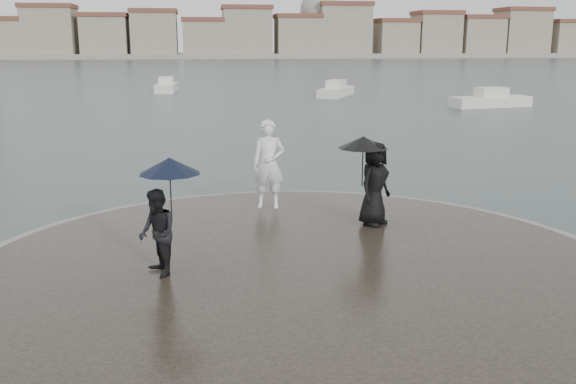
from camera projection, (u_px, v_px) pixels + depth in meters
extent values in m
cylinder|color=gray|center=(298.00, 278.00, 11.49)|extent=(12.50, 12.50, 0.32)
cylinder|color=#2D261E|center=(298.00, 277.00, 11.48)|extent=(11.90, 11.90, 0.36)
imported|color=white|center=(269.00, 164.00, 15.38)|extent=(0.87, 0.67, 2.13)
imported|color=black|center=(157.00, 233.00, 10.93)|extent=(0.81, 0.90, 1.51)
cylinder|color=black|center=(171.00, 197.00, 10.92)|extent=(0.02, 0.02, 0.90)
cone|color=black|center=(170.00, 166.00, 10.79)|extent=(1.05, 1.05, 0.28)
imported|color=black|center=(374.00, 184.00, 13.96)|extent=(1.06, 1.04, 1.84)
cylinder|color=black|center=(363.00, 166.00, 13.94)|extent=(0.02, 0.02, 0.90)
cone|color=black|center=(363.00, 142.00, 13.82)|extent=(1.10, 1.10, 0.26)
cube|color=gray|center=(204.00, 56.00, 165.15)|extent=(260.00, 20.00, 1.20)
cube|color=gray|center=(4.00, 40.00, 154.94)|extent=(10.00, 10.00, 9.00)
cube|color=brown|center=(1.00, 19.00, 153.80)|extent=(10.60, 10.60, 1.00)
cube|color=gray|center=(50.00, 34.00, 156.07)|extent=(12.00, 10.00, 12.00)
cube|color=brown|center=(48.00, 6.00, 154.58)|extent=(12.60, 10.60, 1.00)
cube|color=gray|center=(105.00, 38.00, 158.04)|extent=(11.00, 10.00, 10.00)
cube|color=brown|center=(104.00, 15.00, 156.78)|extent=(11.60, 10.60, 1.00)
cube|color=gray|center=(155.00, 36.00, 159.53)|extent=(11.00, 10.00, 11.00)
cube|color=brown|center=(154.00, 11.00, 158.15)|extent=(11.60, 10.60, 1.00)
cube|color=gray|center=(203.00, 40.00, 161.36)|extent=(10.00, 10.00, 9.00)
cube|color=brown|center=(203.00, 20.00, 160.22)|extent=(10.60, 10.60, 1.00)
cube|color=gray|center=(247.00, 34.00, 162.49)|extent=(12.00, 10.00, 12.00)
cube|color=brown|center=(247.00, 8.00, 161.00)|extent=(12.60, 10.60, 1.00)
cube|color=gray|center=(297.00, 38.00, 164.46)|extent=(11.00, 10.00, 10.00)
cube|color=brown|center=(298.00, 16.00, 163.20)|extent=(11.60, 10.60, 1.00)
cube|color=gray|center=(343.00, 32.00, 165.72)|extent=(13.00, 10.00, 13.00)
cube|color=brown|center=(344.00, 4.00, 164.11)|extent=(13.60, 10.60, 1.00)
cube|color=gray|center=(395.00, 40.00, 168.05)|extent=(10.00, 10.00, 9.00)
cube|color=brown|center=(396.00, 21.00, 166.91)|extent=(10.60, 10.60, 1.00)
cube|color=gray|center=(436.00, 36.00, 169.30)|extent=(11.00, 10.00, 11.00)
cube|color=brown|center=(437.00, 13.00, 167.92)|extent=(11.60, 10.60, 1.00)
cube|color=gray|center=(479.00, 38.00, 171.02)|extent=(11.00, 10.00, 10.00)
cube|color=brown|center=(480.00, 17.00, 169.75)|extent=(11.60, 10.60, 1.00)
cube|color=gray|center=(521.00, 35.00, 172.39)|extent=(12.00, 10.00, 12.00)
cube|color=brown|center=(523.00, 9.00, 170.90)|extent=(12.60, 10.60, 1.00)
cube|color=gray|center=(566.00, 40.00, 174.47)|extent=(10.00, 10.00, 9.00)
cube|color=brown|center=(568.00, 21.00, 173.33)|extent=(10.60, 10.60, 1.00)
sphere|color=gray|center=(319.00, 10.00, 165.58)|extent=(10.00, 10.00, 10.00)
cube|color=silver|center=(336.00, 93.00, 51.11)|extent=(3.96, 5.62, 0.90)
cube|color=silver|center=(336.00, 86.00, 50.97)|extent=(1.99, 2.33, 0.90)
cube|color=silver|center=(491.00, 103.00, 42.88)|extent=(5.70, 2.58, 0.90)
cube|color=silver|center=(491.00, 94.00, 42.74)|extent=(2.19, 1.54, 0.90)
cube|color=silver|center=(167.00, 89.00, 55.73)|extent=(1.86, 5.57, 0.90)
cube|color=silver|center=(166.00, 82.00, 55.59)|extent=(1.30, 2.06, 0.90)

